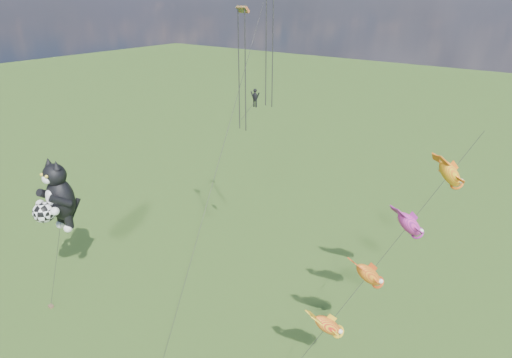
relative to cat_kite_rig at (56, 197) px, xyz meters
The scene contains 4 objects.
ground 10.45m from the cat_kite_rig, ahead, with size 300.00×300.00×0.00m, color #1E3F0F.
cat_kite_rig is the anchor object (origin of this frame).
fish_windsock_rig 25.80m from the cat_kite_rig, 19.25° to the left, with size 7.31×14.30×16.02m.
parafoil_rig 18.39m from the cat_kite_rig, 41.01° to the left, with size 3.65×17.28×25.51m.
Camera 1 is at (26.35, -16.07, 24.12)m, focal length 30.00 mm.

